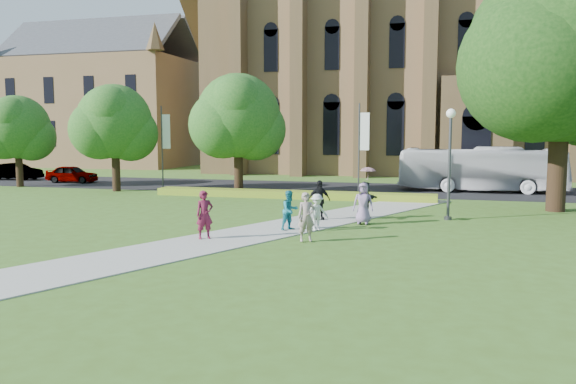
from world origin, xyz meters
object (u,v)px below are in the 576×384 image
(car_0, at_px, (72,174))
(car_1, at_px, (16,171))
(streetlamp, at_px, (450,150))
(large_tree, at_px, (563,49))
(tour_coach, at_px, (481,169))
(pedestrian_0, at_px, (205,215))

(car_0, distance_m, car_1, 6.50)
(streetlamp, bearing_deg, large_tree, 39.29)
(tour_coach, bearing_deg, car_1, 91.48)
(streetlamp, distance_m, pedestrian_0, 12.15)
(streetlamp, height_order, large_tree, large_tree)
(streetlamp, bearing_deg, tour_coach, 80.39)
(tour_coach, distance_m, car_1, 38.53)
(large_tree, bearing_deg, car_0, 167.25)
(car_1, bearing_deg, car_0, -105.04)
(large_tree, distance_m, pedestrian_0, 20.41)
(car_1, bearing_deg, pedestrian_0, -133.71)
(car_1, bearing_deg, tour_coach, -95.30)
(tour_coach, xyz_separation_m, car_1, (-38.52, -0.21, -0.84))
(tour_coach, distance_m, pedestrian_0, 24.30)
(streetlamp, xyz_separation_m, car_1, (-36.19, 13.55, -2.55))
(streetlamp, xyz_separation_m, tour_coach, (2.33, 13.76, -1.71))
(tour_coach, relative_size, car_1, 2.55)
(streetlamp, relative_size, car_0, 1.26)
(pedestrian_0, bearing_deg, tour_coach, 20.30)
(streetlamp, bearing_deg, car_1, 159.48)
(streetlamp, distance_m, car_1, 38.72)
(tour_coach, bearing_deg, streetlamp, 171.55)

